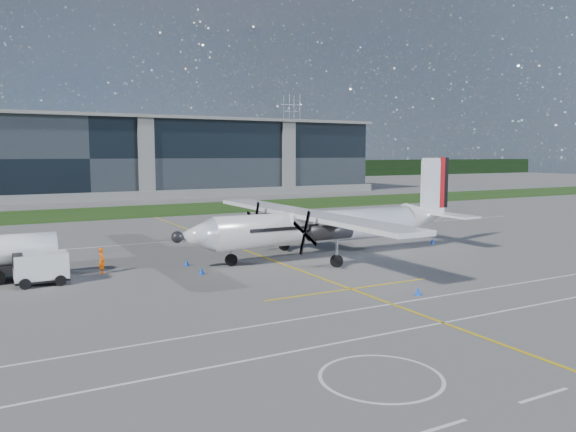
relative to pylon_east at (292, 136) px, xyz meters
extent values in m
plane|color=slate|center=(-85.00, -110.00, -15.00)|extent=(400.00, 400.00, 0.00)
cube|color=#1D3E11|center=(-85.00, -102.00, -14.98)|extent=(400.00, 18.00, 0.04)
cube|color=black|center=(-85.00, -70.00, -7.50)|extent=(120.00, 20.00, 15.00)
cube|color=black|center=(-85.00, -10.00, -12.00)|extent=(400.00, 6.00, 6.00)
cube|color=yellow|center=(-82.00, -140.00, -14.99)|extent=(0.20, 70.00, 0.01)
cube|color=white|center=(-85.00, -164.00, -14.99)|extent=(90.00, 0.15, 0.01)
imported|color=#F25907|center=(-94.75, -143.83, -13.94)|extent=(0.79, 0.98, 2.13)
cone|color=blue|center=(-79.33, -159.15, -14.75)|extent=(0.36, 0.36, 0.50)
cone|color=blue|center=(-79.32, -131.97, -14.75)|extent=(0.36, 0.36, 0.50)
cone|color=blue|center=(-88.63, -144.00, -14.75)|extent=(0.36, 0.36, 0.50)
cone|color=blue|center=(-65.08, -145.05, -14.75)|extent=(0.36, 0.36, 0.50)
cone|color=blue|center=(-88.68, -147.41, -14.75)|extent=(0.36, 0.36, 0.50)
camera|label=1|loc=(-101.80, -184.19, -6.60)|focal=35.00mm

